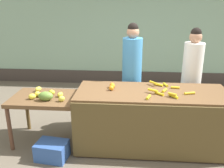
# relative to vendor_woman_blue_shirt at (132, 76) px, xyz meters

# --- Properties ---
(ground_plane) EXTENTS (24.00, 24.00, 0.00)m
(ground_plane) POSITION_rel_vendor_woman_blue_shirt_xyz_m (-0.04, -0.69, -0.93)
(ground_plane) COLOR #665B4C
(market_wall_back) EXTENTS (9.58, 0.23, 2.94)m
(market_wall_back) POSITION_rel_vendor_woman_blue_shirt_xyz_m (-0.04, 2.41, 0.50)
(market_wall_back) COLOR #8CB299
(market_wall_back) RESTS_ON ground
(fruit_stall_counter) EXTENTS (2.28, 0.90, 0.90)m
(fruit_stall_counter) POSITION_rel_vendor_woman_blue_shirt_xyz_m (0.31, -0.70, -0.48)
(fruit_stall_counter) COLOR brown
(fruit_stall_counter) RESTS_ON ground
(side_table_wooden) EXTENTS (1.08, 0.75, 0.77)m
(side_table_wooden) POSITION_rel_vendor_woman_blue_shirt_xyz_m (-1.33, -0.69, -0.26)
(side_table_wooden) COLOR brown
(side_table_wooden) RESTS_ON ground
(banana_bunch_pile) EXTENTS (0.73, 0.70, 0.07)m
(banana_bunch_pile) POSITION_rel_vendor_woman_blue_shirt_xyz_m (0.49, -0.69, -0.00)
(banana_bunch_pile) COLOR yellow
(banana_bunch_pile) RESTS_ON fruit_stall_counter
(orange_pile) EXTENTS (0.09, 0.21, 0.08)m
(orange_pile) POSITION_rel_vendor_woman_blue_shirt_xyz_m (-0.30, -0.61, 0.01)
(orange_pile) COLOR orange
(orange_pile) RESTS_ON fruit_stall_counter
(mango_papaya_pile) EXTENTS (0.62, 0.52, 0.14)m
(mango_papaya_pile) POSITION_rel_vendor_woman_blue_shirt_xyz_m (-1.31, -0.76, -0.11)
(mango_papaya_pile) COLOR #D5D83E
(mango_papaya_pile) RESTS_ON side_table_wooden
(vendor_woman_blue_shirt) EXTENTS (0.34, 0.34, 1.85)m
(vendor_woman_blue_shirt) POSITION_rel_vendor_woman_blue_shirt_xyz_m (0.00, 0.00, 0.00)
(vendor_woman_blue_shirt) COLOR #33333D
(vendor_woman_blue_shirt) RESTS_ON ground
(vendor_woman_white_shirt) EXTENTS (0.34, 0.34, 1.77)m
(vendor_woman_white_shirt) POSITION_rel_vendor_woman_blue_shirt_xyz_m (1.05, 0.05, -0.04)
(vendor_woman_white_shirt) COLOR #33333D
(vendor_woman_white_shirt) RESTS_ON ground
(produce_crate) EXTENTS (0.48, 0.38, 0.26)m
(produce_crate) POSITION_rel_vendor_woman_blue_shirt_xyz_m (-1.13, -1.18, -0.80)
(produce_crate) COLOR #3359A5
(produce_crate) RESTS_ON ground
(produce_sack) EXTENTS (0.43, 0.40, 0.55)m
(produce_sack) POSITION_rel_vendor_woman_blue_shirt_xyz_m (-0.53, -0.04, -0.66)
(produce_sack) COLOR maroon
(produce_sack) RESTS_ON ground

